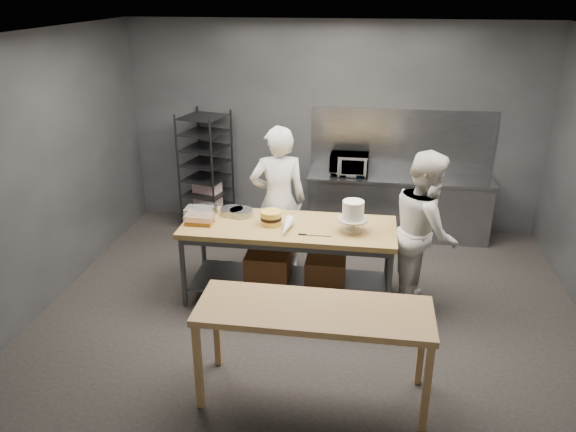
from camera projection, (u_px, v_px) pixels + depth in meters
The scene contains 16 objects.
ground at pixel (312, 306), 6.45m from camera, with size 6.00×6.00×0.00m, color black.
back_wall at pixel (332, 127), 8.16m from camera, with size 6.00×0.04×3.00m, color #4C4F54.
work_table at pixel (290, 253), 6.44m from camera, with size 2.40×0.90×0.92m.
near_counter at pixel (314, 317), 4.76m from camera, with size 2.00×0.70×0.90m.
back_counter at pixel (397, 206), 8.13m from camera, with size 2.60×0.60×0.90m.
splashback_panel at pixel (401, 140), 8.06m from camera, with size 2.60×0.02×0.90m, color slate.
speed_rack at pixel (206, 172), 8.29m from camera, with size 0.74×0.77×1.75m.
chef_behind at pixel (278, 201), 6.92m from camera, with size 0.69×0.45×1.90m, color white.
chef_right at pixel (425, 231), 6.17m from camera, with size 0.89×0.69×1.82m, color silver.
microwave at pixel (349, 164), 8.00m from camera, with size 0.54×0.37×0.30m, color black.
frosted_cake_stand at pixel (353, 213), 6.06m from camera, with size 0.34×0.34×0.36m.
layer_cake at pixel (271, 218), 6.29m from camera, with size 0.24×0.24×0.16m.
cake_pans at pixel (226, 211), 6.60m from camera, with size 0.71×0.32×0.07m.
piping_bag at pixel (286, 227), 6.11m from camera, with size 0.12×0.12×0.38m, color white.
offset_spatula at pixel (311, 235), 6.04m from camera, with size 0.36×0.02×0.02m.
pastry_clamshells at pixel (199, 215), 6.42m from camera, with size 0.38×0.41×0.11m.
Camera 1 is at (0.56, -5.54, 3.43)m, focal length 35.00 mm.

